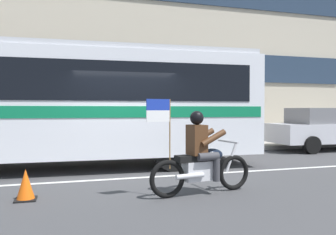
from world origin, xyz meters
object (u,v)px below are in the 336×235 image
transit_bus (48,98)px  parked_sedan_curbside (326,128)px  fire_hydrant (101,139)px  traffic_cone (26,186)px  motorcycle_with_rider (201,159)px

transit_bus → parked_sedan_curbside: size_ratio=2.49×
fire_hydrant → traffic_cone: size_ratio=1.36×
parked_sedan_curbside → transit_bus: bearing=-172.2°
transit_bus → parked_sedan_curbside: transit_bus is taller
motorcycle_with_rider → parked_sedan_curbside: size_ratio=0.48×
fire_hydrant → traffic_cone: bearing=-107.0°
transit_bus → fire_hydrant: size_ratio=15.14×
transit_bus → motorcycle_with_rider: bearing=-51.1°
transit_bus → fire_hydrant: (1.66, 3.01, -1.36)m
parked_sedan_curbside → fire_hydrant: 8.65m
parked_sedan_curbside → traffic_cone: 11.33m
fire_hydrant → traffic_cone: 6.43m
fire_hydrant → motorcycle_with_rider: bearing=-79.4°
parked_sedan_curbside → traffic_cone: bearing=-156.4°
motorcycle_with_rider → transit_bus: bearing=128.9°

